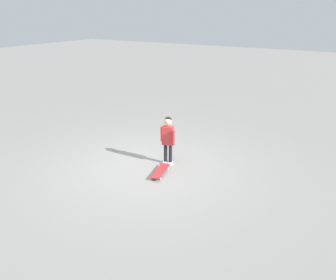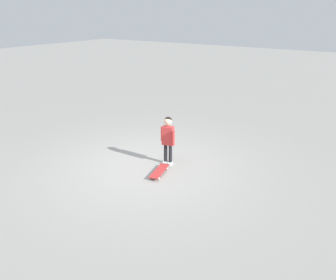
{
  "view_description": "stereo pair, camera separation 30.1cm",
  "coord_description": "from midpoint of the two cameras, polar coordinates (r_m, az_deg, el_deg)",
  "views": [
    {
      "loc": [
        -5.2,
        -3.75,
        3.12
      ],
      "look_at": [
        0.44,
        -0.33,
        0.55
      ],
      "focal_mm": 35.65,
      "sensor_mm": 36.0,
      "label": 1
    },
    {
      "loc": [
        -5.04,
        -4.0,
        3.12
      ],
      "look_at": [
        0.44,
        -0.33,
        0.55
      ],
      "focal_mm": 35.65,
      "sensor_mm": 36.0,
      "label": 2
    }
  ],
  "objects": [
    {
      "name": "ground_plane",
      "position": [
        7.14,
        -5.35,
        -4.73
      ],
      "size": [
        50.0,
        50.0,
        0.0
      ],
      "primitive_type": "plane",
      "color": "gray"
    },
    {
      "name": "skateboard",
      "position": [
        6.83,
        -2.57,
        -5.39
      ],
      "size": [
        0.71,
        0.35,
        0.07
      ],
      "color": "#B22D2D",
      "rests_on": "ground"
    },
    {
      "name": "child_person",
      "position": [
        7.04,
        -1.23,
        0.79
      ],
      "size": [
        0.22,
        0.4,
        1.06
      ],
      "color": "black",
      "rests_on": "ground"
    }
  ]
}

